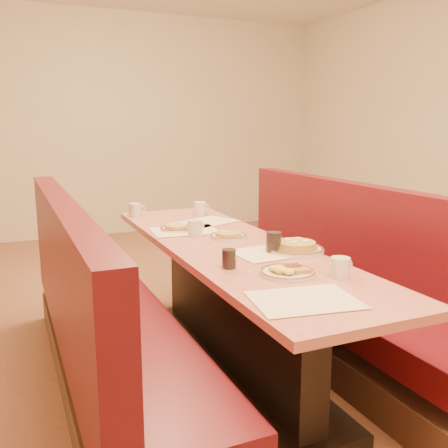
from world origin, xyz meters
name	(u,v)px	position (x,y,z in m)	size (l,w,h in m)	color
ground	(230,367)	(0.00, 0.00, 0.00)	(8.00, 8.00, 0.00)	#9E6647
room_envelope	(231,22)	(0.00, 0.00, 1.93)	(6.04, 8.04, 2.82)	beige
diner_table	(230,308)	(0.00, 0.00, 0.37)	(0.70, 2.50, 0.75)	black
booth_left	(102,330)	(-0.73, 0.00, 0.36)	(0.55, 2.50, 1.05)	#4C3326
booth_right	(335,293)	(0.73, 0.00, 0.36)	(0.55, 2.50, 1.05)	#4C3326
placemat_near_left	(304,300)	(-0.12, -0.95, 0.75)	(0.40, 0.30, 0.00)	beige
placemat_near_right	(272,252)	(0.12, -0.26, 0.75)	(0.39, 0.29, 0.00)	beige
placemat_far_left	(185,231)	(-0.12, 0.44, 0.75)	(0.41, 0.31, 0.00)	beige
placemat_far_right	(207,222)	(0.12, 0.65, 0.75)	(0.38, 0.28, 0.00)	beige
pancake_plate	(296,248)	(0.25, -0.29, 0.77)	(0.29, 0.29, 0.07)	silver
eggs_plate	(287,272)	(-0.01, -0.63, 0.77)	(0.25, 0.25, 0.05)	silver
extra_plate_mid	(228,235)	(0.05, 0.15, 0.77)	(0.22, 0.22, 0.05)	silver
extra_plate_far	(177,228)	(-0.16, 0.48, 0.77)	(0.22, 0.22, 0.04)	silver
coffee_mug_a	(341,267)	(0.19, -0.76, 0.80)	(0.12, 0.09, 0.09)	silver
coffee_mug_b	(195,227)	(-0.10, 0.30, 0.80)	(0.12, 0.09, 0.09)	silver
coffee_mug_c	(200,208)	(0.17, 0.92, 0.80)	(0.13, 0.09, 0.10)	silver
coffee_mug_d	(135,209)	(-0.28, 1.09, 0.80)	(0.12, 0.09, 0.09)	silver
soda_tumbler_near	(229,259)	(-0.20, -0.43, 0.80)	(0.07, 0.07, 0.09)	black
soda_tumbler_mid	(274,243)	(0.13, -0.26, 0.81)	(0.08, 0.08, 0.11)	black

